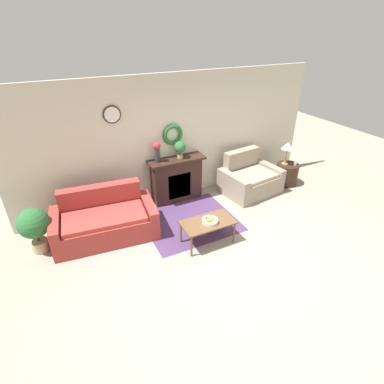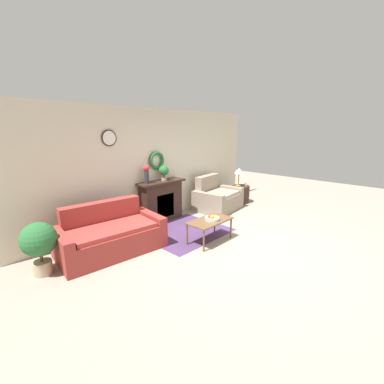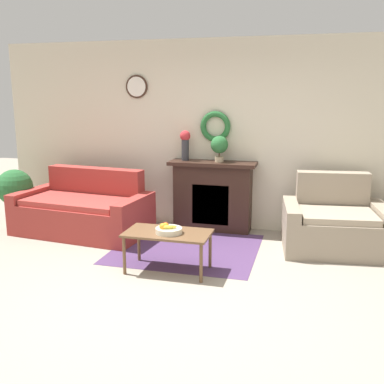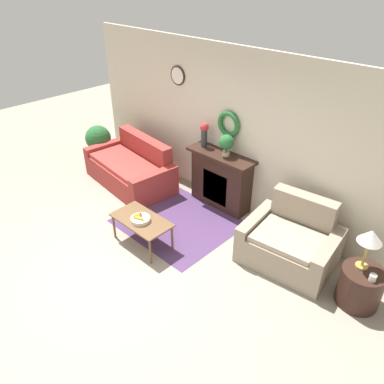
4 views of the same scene
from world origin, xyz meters
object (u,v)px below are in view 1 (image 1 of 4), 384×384
at_px(fireplace, 177,179).
at_px(vase_on_mantel_left, 157,150).
at_px(couch_left, 105,221).
at_px(table_lamp, 288,147).
at_px(loveseat_right, 249,179).
at_px(potted_plant_floor_by_couch, 34,226).
at_px(side_table_by_loveseat, 287,174).
at_px(potted_plant_on_mantel, 180,148).
at_px(coffee_table, 208,224).
at_px(mug, 295,163).
at_px(fruit_bowl, 210,221).

distance_m(fireplace, vase_on_mantel_left, 0.85).
relative_size(couch_left, table_lamp, 3.48).
height_order(loveseat_right, potted_plant_floor_by_couch, loveseat_right).
xyz_separation_m(side_table_by_loveseat, potted_plant_on_mantel, (-2.64, 0.52, 0.97)).
height_order(loveseat_right, coffee_table, loveseat_right).
bearing_deg(mug, potted_plant_floor_by_couch, 179.31).
height_order(fireplace, coffee_table, fireplace).
bearing_deg(mug, fruit_bowl, -160.03).
relative_size(fruit_bowl, side_table_by_loveseat, 0.55).
bearing_deg(potted_plant_on_mantel, potted_plant_floor_by_couch, -169.70).
height_order(coffee_table, mug, mug).
height_order(side_table_by_loveseat, potted_plant_floor_by_couch, potted_plant_floor_by_couch).
relative_size(fireplace, side_table_by_loveseat, 2.32).
height_order(fireplace, table_lamp, table_lamp).
xyz_separation_m(fireplace, mug, (2.85, -0.62, 0.06)).
distance_m(fruit_bowl, vase_on_mantel_left, 1.89).
bearing_deg(table_lamp, couch_left, -178.29).
distance_m(table_lamp, potted_plant_floor_by_couch, 5.57).
distance_m(couch_left, side_table_by_loveseat, 4.47).
relative_size(fireplace, mug, 14.33).
height_order(coffee_table, potted_plant_on_mantel, potted_plant_on_mantel).
distance_m(coffee_table, mug, 3.17).
bearing_deg(coffee_table, mug, 19.22).
bearing_deg(fruit_bowl, potted_plant_on_mantel, 82.77).
height_order(fruit_bowl, potted_plant_floor_by_couch, potted_plant_floor_by_couch).
height_order(couch_left, loveseat_right, loveseat_right).
distance_m(couch_left, potted_plant_on_mantel, 2.13).
xyz_separation_m(loveseat_right, side_table_by_loveseat, (1.06, -0.10, -0.06)).
distance_m(couch_left, vase_on_mantel_left, 1.74).
bearing_deg(mug, loveseat_right, 170.85).
bearing_deg(couch_left, fruit_bowl, -28.21).
xyz_separation_m(fruit_bowl, potted_plant_on_mantel, (0.21, 1.69, 0.74)).
bearing_deg(vase_on_mantel_left, fireplace, -0.79).
bearing_deg(potted_plant_on_mantel, coffee_table, -97.97).
distance_m(fireplace, potted_plant_floor_by_couch, 2.94).
height_order(side_table_by_loveseat, potted_plant_on_mantel, potted_plant_on_mantel).
height_order(fruit_bowl, potted_plant_on_mantel, potted_plant_on_mantel).
distance_m(fireplace, table_lamp, 2.75).
height_order(fruit_bowl, vase_on_mantel_left, vase_on_mantel_left).
bearing_deg(vase_on_mantel_left, couch_left, -155.15).
bearing_deg(coffee_table, table_lamp, 22.97).
relative_size(coffee_table, mug, 10.93).
height_order(mug, potted_plant_floor_by_couch, potted_plant_floor_by_couch).
bearing_deg(vase_on_mantel_left, loveseat_right, -11.91).
relative_size(table_lamp, mug, 6.45).
distance_m(mug, potted_plant_on_mantel, 2.91).
distance_m(fruit_bowl, table_lamp, 3.09).
bearing_deg(table_lamp, fruit_bowl, -156.24).
height_order(fireplace, potted_plant_floor_by_couch, fireplace).
height_order(coffee_table, potted_plant_floor_by_couch, potted_plant_floor_by_couch).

